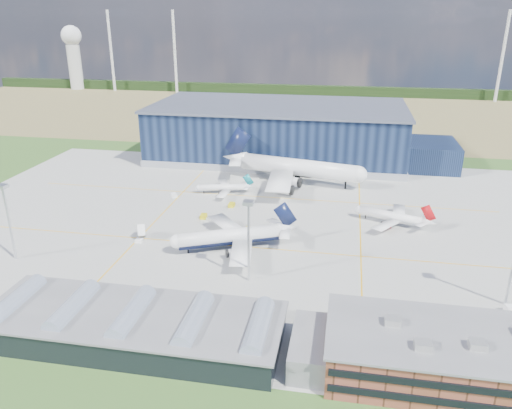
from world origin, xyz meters
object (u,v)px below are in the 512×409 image
(light_mast_center, at_px, (249,228))
(gse_cart_b, at_px, (174,195))
(ops_building, at_px, (443,355))
(gse_tug_c, at_px, (232,205))
(hangar, at_px, (284,134))
(airliner_regional, at_px, (222,184))
(light_mast_west, at_px, (7,210))
(airliner_red, at_px, (391,211))
(airliner_widebody, at_px, (299,159))
(airliner_navy, at_px, (229,229))
(airstair, at_px, (142,234))
(car_a, at_px, (477,341))
(car_b, at_px, (240,316))
(gse_tug_a, at_px, (204,216))
(gse_tug_b, at_px, (248,229))
(gse_van_a, at_px, (199,242))

(light_mast_center, relative_size, gse_cart_b, 7.21)
(ops_building, distance_m, gse_tug_c, 103.35)
(hangar, relative_size, airliner_regional, 6.11)
(airliner_regional, bearing_deg, light_mast_west, 42.36)
(airliner_red, bearing_deg, airliner_widebody, -26.63)
(airliner_navy, relative_size, airstair, 7.23)
(car_a, bearing_deg, car_b, 105.07)
(airliner_navy, xyz_separation_m, car_b, (11.08, -36.00, -5.98))
(light_mast_west, height_order, gse_tug_a, light_mast_west)
(airliner_navy, height_order, gse_tug_a, airliner_navy)
(hangar, bearing_deg, car_a, -66.61)
(gse_tug_a, bearing_deg, airliner_red, 2.31)
(hangar, xyz_separation_m, ops_building, (52.20, -154.81, -6.82))
(hangar, bearing_deg, gse_tug_a, -101.36)
(car_a, bearing_deg, airliner_widebody, 40.96)
(airliner_red, distance_m, airliner_regional, 67.02)
(gse_tug_c, bearing_deg, car_a, -42.20)
(gse_tug_b, height_order, car_a, car_a)
(light_mast_west, relative_size, airliner_widebody, 0.36)
(ops_building, height_order, gse_van_a, ops_building)
(ops_building, xyz_separation_m, light_mast_center, (-45.01, 30.00, 10.64))
(gse_van_a, relative_size, gse_cart_b, 1.67)
(ops_building, xyz_separation_m, gse_cart_b, (-86.79, 88.80, -4.10))
(airstair, bearing_deg, airliner_regional, 49.35)
(ops_building, distance_m, gse_cart_b, 124.23)
(ops_building, height_order, car_b, ops_building)
(airliner_regional, height_order, gse_tug_c, airliner_regional)
(gse_tug_c, bearing_deg, light_mast_center, -69.68)
(car_b, bearing_deg, car_a, -84.27)
(airliner_regional, xyz_separation_m, gse_tug_b, (17.32, -34.49, -3.24))
(light_mast_center, distance_m, airliner_widebody, 85.26)
(ops_building, distance_m, airliner_red, 76.98)
(light_mast_west, bearing_deg, gse_cart_b, 64.36)
(airliner_widebody, xyz_separation_m, gse_cart_b, (-46.37, -26.21, -9.85))
(airliner_regional, distance_m, gse_tug_a, 26.70)
(gse_tug_a, bearing_deg, gse_van_a, -81.28)
(gse_tug_c, distance_m, airstair, 39.35)
(gse_cart_b, distance_m, car_a, 123.22)
(ops_building, xyz_separation_m, car_a, (9.58, 12.00, -4.14))
(airliner_widebody, xyz_separation_m, car_a, (50.00, -103.00, -9.89))
(gse_cart_b, bearing_deg, hangar, 25.48)
(hangar, bearing_deg, gse_cart_b, -117.65)
(airliner_red, distance_m, airliner_widebody, 52.43)
(light_mast_west, distance_m, light_mast_center, 70.00)
(light_mast_west, bearing_deg, light_mast_center, 0.00)
(light_mast_west, relative_size, gse_tug_a, 6.88)
(ops_building, height_order, light_mast_center, light_mast_center)
(light_mast_west, distance_m, gse_tug_a, 62.49)
(ops_building, relative_size, gse_cart_b, 14.41)
(light_mast_west, relative_size, airstair, 4.11)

